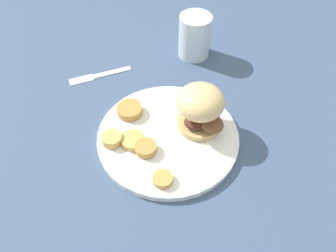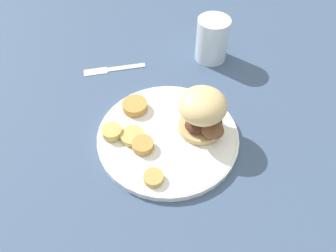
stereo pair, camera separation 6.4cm
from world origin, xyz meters
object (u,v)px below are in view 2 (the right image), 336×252
sandwich (204,113)px  drinking_glass (212,39)px  dinner_plate (168,136)px  fork (114,69)px

sandwich → drinking_glass: bearing=-112.0°
drinking_glass → dinner_plate: bearing=54.7°
sandwich → drinking_glass: size_ratio=0.93×
sandwich → fork: 0.30m
dinner_plate → fork: 0.26m
dinner_plate → fork: size_ratio=1.88×
fork → drinking_glass: drinking_glass is taller
dinner_plate → fork: bearing=-71.5°
dinner_plate → drinking_glass: bearing=-125.3°
sandwich → fork: size_ratio=0.66×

